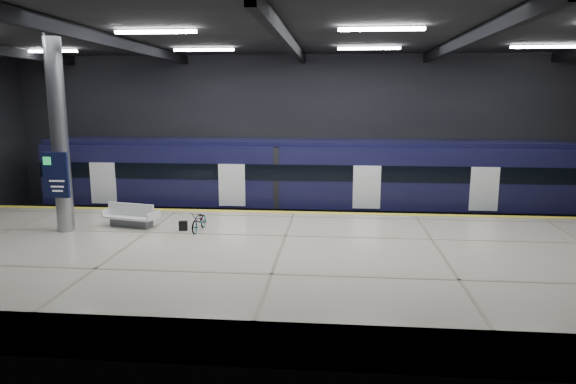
# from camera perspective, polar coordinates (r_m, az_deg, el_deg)

# --- Properties ---
(ground) EXTENTS (30.00, 30.00, 0.00)m
(ground) POSITION_cam_1_polar(r_m,az_deg,el_deg) (19.24, 0.03, -7.27)
(ground) COLOR black
(ground) RESTS_ON ground
(room_shell) EXTENTS (30.10, 16.10, 8.05)m
(room_shell) POSITION_cam_1_polar(r_m,az_deg,el_deg) (18.34, 0.03, 10.03)
(room_shell) COLOR black
(room_shell) RESTS_ON ground
(platform) EXTENTS (30.00, 11.00, 1.10)m
(platform) POSITION_cam_1_polar(r_m,az_deg,el_deg) (16.70, -0.76, -8.05)
(platform) COLOR beige
(platform) RESTS_ON ground
(safety_strip) EXTENTS (30.00, 0.40, 0.01)m
(safety_strip) POSITION_cam_1_polar(r_m,az_deg,el_deg) (21.60, 0.70, -2.27)
(safety_strip) COLOR yellow
(safety_strip) RESTS_ON platform
(rails) EXTENTS (30.00, 1.52, 0.16)m
(rails) POSITION_cam_1_polar(r_m,az_deg,el_deg) (24.50, 1.21, -3.22)
(rails) COLOR gray
(rails) RESTS_ON ground
(train) EXTENTS (29.40, 2.84, 3.79)m
(train) POSITION_cam_1_polar(r_m,az_deg,el_deg) (24.05, 5.69, 1.29)
(train) COLOR black
(train) RESTS_ON ground
(bench) EXTENTS (2.15, 1.27, 0.89)m
(bench) POSITION_cam_1_polar(r_m,az_deg,el_deg) (20.05, -17.01, -2.82)
(bench) COLOR #595B60
(bench) RESTS_ON platform
(bicycle) EXTENTS (0.60, 1.45, 0.74)m
(bicycle) POSITION_cam_1_polar(r_m,az_deg,el_deg) (18.82, -9.84, -3.17)
(bicycle) COLOR #99999E
(bicycle) RESTS_ON platform
(pannier_bag) EXTENTS (0.32, 0.22, 0.35)m
(pannier_bag) POSITION_cam_1_polar(r_m,az_deg,el_deg) (19.03, -11.57, -3.69)
(pannier_bag) COLOR black
(pannier_bag) RESTS_ON platform
(info_column) EXTENTS (0.90, 0.78, 6.90)m
(info_column) POSITION_cam_1_polar(r_m,az_deg,el_deg) (19.81, -24.09, 5.52)
(info_column) COLOR #9EA0A5
(info_column) RESTS_ON platform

